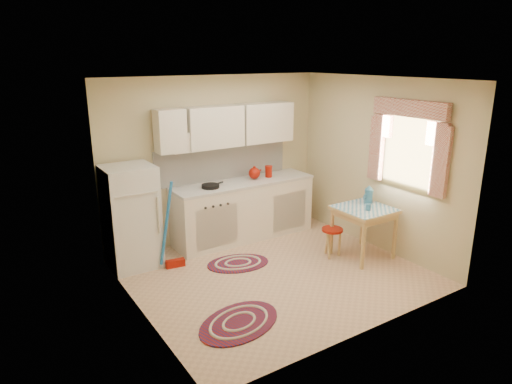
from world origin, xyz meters
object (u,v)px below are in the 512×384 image
Objects in this scene: fridge at (131,217)px; stool at (332,242)px; table at (363,232)px; base_cabinets at (244,211)px.

fridge is 2.81m from stool.
table reaches higher than stool.
stool is (0.68, -1.29, -0.23)m from base_cabinets.
table is at bearing -31.65° from stool.
stool is (-0.37, 0.23, -0.15)m from table.
base_cabinets is 3.12× the size of table.
fridge is 1.81m from base_cabinets.
base_cabinets is at bearing 124.67° from table.
fridge is at bearing -178.40° from base_cabinets.
base_cabinets reaches higher than stool.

